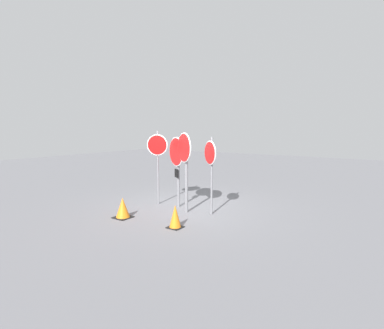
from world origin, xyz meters
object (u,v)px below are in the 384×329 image
stop_sign_0 (157,151)px  traffic_cone_1 (175,216)px  stop_sign_1 (177,158)px  stop_sign_3 (210,159)px  traffic_cone_0 (123,208)px  stop_sign_2 (185,158)px

stop_sign_0 → traffic_cone_1: 2.83m
stop_sign_1 → traffic_cone_1: stop_sign_1 is taller
stop_sign_3 → traffic_cone_0: stop_sign_3 is taller
stop_sign_0 → traffic_cone_0: 2.23m
traffic_cone_0 → stop_sign_1: bearing=73.3°
stop_sign_0 → stop_sign_1: (0.71, 0.09, -0.19)m
traffic_cone_0 → traffic_cone_1: bearing=5.2°
stop_sign_2 → traffic_cone_1: bearing=-34.4°
stop_sign_1 → traffic_cone_0: stop_sign_1 is taller
stop_sign_2 → traffic_cone_0: bearing=-98.4°
stop_sign_2 → stop_sign_3: 0.76m
stop_sign_0 → stop_sign_3: size_ratio=1.07×
stop_sign_2 → traffic_cone_0: (-1.10, -1.41, -1.35)m
stop_sign_2 → stop_sign_3: size_ratio=1.05×
stop_sign_3 → stop_sign_1: bearing=-152.5°
stop_sign_0 → stop_sign_2: stop_sign_0 is taller
stop_sign_2 → stop_sign_3: stop_sign_2 is taller
stop_sign_1 → traffic_cone_0: size_ratio=3.92×
traffic_cone_1 → stop_sign_1: bearing=126.1°
stop_sign_1 → stop_sign_2: (0.57, -0.36, 0.08)m
stop_sign_3 → traffic_cone_0: (-1.82, -1.65, -1.32)m
stop_sign_1 → traffic_cone_1: bearing=-28.4°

